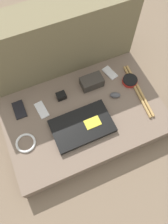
{
  "coord_description": "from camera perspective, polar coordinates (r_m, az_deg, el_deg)",
  "views": [
    {
      "loc": [
        -0.21,
        -0.5,
        1.28
      ],
      "look_at": [
        0.0,
        0.0,
        0.13
      ],
      "focal_mm": 35.0,
      "sensor_mm": 36.0,
      "label": 1
    }
  ],
  "objects": [
    {
      "name": "computer_mouse",
      "position": [
        1.35,
        8.14,
        4.4
      ],
      "size": [
        0.08,
        0.06,
        0.03
      ],
      "rotation": [
        0.0,
        0.0,
        -0.43
      ],
      "color": "#4C4C51",
      "rests_on": "couch_seat"
    },
    {
      "name": "phone_silver",
      "position": [
        1.32,
        -11.0,
        0.55
      ],
      "size": [
        0.07,
        0.12,
        0.01
      ],
      "rotation": [
        0.0,
        0.0,
        0.12
      ],
      "color": "silver",
      "rests_on": "couch_seat"
    },
    {
      "name": "camera_pouch",
      "position": [
        1.36,
        2.03,
        7.87
      ],
      "size": [
        0.14,
        0.08,
        0.06
      ],
      "color": "#38332D",
      "rests_on": "couch_seat"
    },
    {
      "name": "ground_plane",
      "position": [
        1.39,
        -0.0,
        -2.24
      ],
      "size": [
        8.0,
        8.0,
        0.0
      ],
      "primitive_type": "plane",
      "color": "#7A6651"
    },
    {
      "name": "speaker_puck",
      "position": [
        1.42,
        11.9,
        8.01
      ],
      "size": [
        0.1,
        0.1,
        0.03
      ],
      "color": "red",
      "rests_on": "couch_seat"
    },
    {
      "name": "drumstick_pair",
      "position": [
        1.4,
        13.96,
        5.51
      ],
      "size": [
        0.06,
        0.38,
        0.02
      ],
      "rotation": [
        0.0,
        0.0,
        -0.07
      ],
      "color": "tan",
      "rests_on": "couch_seat"
    },
    {
      "name": "cable_coil",
      "position": [
        1.26,
        -14.99,
        -7.8
      ],
      "size": [
        0.11,
        0.11,
        0.01
      ],
      "color": "white",
      "rests_on": "couch_seat"
    },
    {
      "name": "couch_seat",
      "position": [
        1.34,
        -0.0,
        -1.34
      ],
      "size": [
        0.94,
        0.6,
        0.11
      ],
      "color": "#7A6656",
      "rests_on": "ground_plane"
    },
    {
      "name": "laptop",
      "position": [
        1.25,
        -0.49,
        -3.69
      ],
      "size": [
        0.35,
        0.22,
        0.03
      ],
      "rotation": [
        0.0,
        0.0,
        0.01
      ],
      "color": "black",
      "rests_on": "couch_seat"
    },
    {
      "name": "phone_black",
      "position": [
        1.35,
        -16.53,
        0.58
      ],
      "size": [
        0.06,
        0.12,
        0.01
      ],
      "rotation": [
        0.0,
        0.0,
        -0.0
      ],
      "color": "black",
      "rests_on": "couch_seat"
    },
    {
      "name": "couch_backrest",
      "position": [
        1.37,
        -6.94,
        16.63
      ],
      "size": [
        0.94,
        0.2,
        0.53
      ],
      "color": "#756B4C",
      "rests_on": "ground_plane"
    },
    {
      "name": "phone_small",
      "position": [
        1.44,
        6.78,
        10.11
      ],
      "size": [
        0.08,
        0.11,
        0.01
      ],
      "rotation": [
        0.0,
        0.0,
        0.26
      ],
      "color": "silver",
      "rests_on": "couch_seat"
    },
    {
      "name": "charger_brick",
      "position": [
        1.33,
        -5.97,
        4.22
      ],
      "size": [
        0.06,
        0.05,
        0.04
      ],
      "color": "black",
      "rests_on": "couch_seat"
    }
  ]
}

